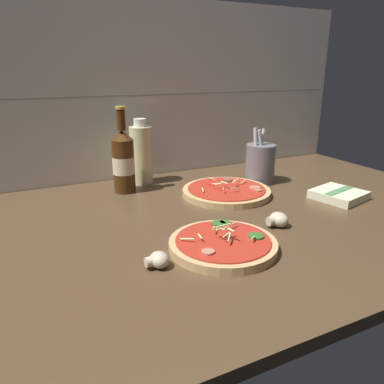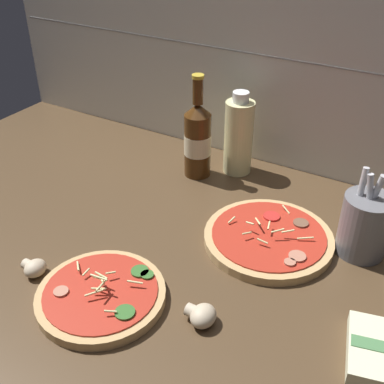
% 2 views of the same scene
% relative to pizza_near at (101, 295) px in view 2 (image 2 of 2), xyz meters
% --- Properties ---
extents(counter_slab, '(1.60, 0.90, 0.03)m').
position_rel_pizza_near_xyz_m(counter_slab, '(0.04, 0.16, -0.02)').
color(counter_slab, '#4C3823').
rests_on(counter_slab, ground).
extents(tile_backsplash, '(1.60, 0.01, 0.60)m').
position_rel_pizza_near_xyz_m(tile_backsplash, '(0.04, 0.61, 0.26)').
color(tile_backsplash, silver).
rests_on(tile_backsplash, ground).
extents(pizza_near, '(0.23, 0.23, 0.05)m').
position_rel_pizza_near_xyz_m(pizza_near, '(0.00, 0.00, 0.00)').
color(pizza_near, tan).
rests_on(pizza_near, counter_slab).
extents(pizza_far, '(0.26, 0.26, 0.05)m').
position_rel_pizza_near_xyz_m(pizza_far, '(0.19, 0.30, -0.00)').
color(pizza_far, tan).
rests_on(pizza_far, counter_slab).
extents(beer_bottle, '(0.07, 0.07, 0.26)m').
position_rel_pizza_near_xyz_m(beer_bottle, '(-0.07, 0.46, 0.09)').
color(beer_bottle, '#47280F').
rests_on(beer_bottle, counter_slab).
extents(oil_bottle, '(0.07, 0.07, 0.21)m').
position_rel_pizza_near_xyz_m(oil_bottle, '(0.00, 0.53, 0.09)').
color(oil_bottle, beige).
rests_on(oil_bottle, counter_slab).
extents(mushroom_left, '(0.05, 0.04, 0.03)m').
position_rel_pizza_near_xyz_m(mushroom_left, '(-0.15, -0.01, 0.00)').
color(mushroom_left, beige).
rests_on(mushroom_left, counter_slab).
extents(mushroom_right, '(0.05, 0.05, 0.03)m').
position_rel_pizza_near_xyz_m(mushroom_right, '(0.18, 0.04, 0.01)').
color(mushroom_right, beige).
rests_on(mushroom_right, counter_slab).
extents(utensil_crock, '(0.10, 0.10, 0.18)m').
position_rel_pizza_near_xyz_m(utensil_crock, '(0.35, 0.36, 0.05)').
color(utensil_crock, slate).
rests_on(utensil_crock, counter_slab).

